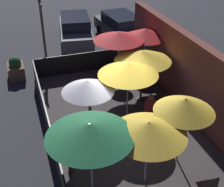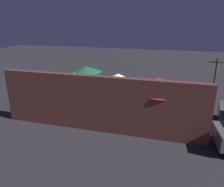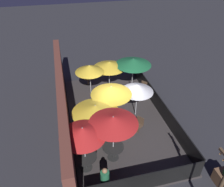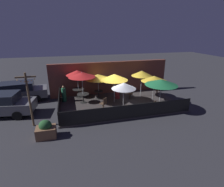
{
  "view_description": "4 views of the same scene",
  "coord_description": "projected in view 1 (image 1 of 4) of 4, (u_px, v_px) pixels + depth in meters",
  "views": [
    {
      "loc": [
        8.56,
        -3.15,
        6.98
      ],
      "look_at": [
        -0.7,
        -0.08,
        1.05
      ],
      "focal_mm": 50.0,
      "sensor_mm": 36.0,
      "label": 1
    },
    {
      "loc": [
        -3.5,
        12.64,
        5.65
      ],
      "look_at": [
        -0.03,
        0.41,
        1.27
      ],
      "focal_mm": 35.0,
      "sensor_mm": 36.0,
      "label": 2
    },
    {
      "loc": [
        -9.17,
        2.5,
        8.3
      ],
      "look_at": [
        1.07,
        -0.01,
        1.03
      ],
      "focal_mm": 35.0,
      "sensor_mm": 36.0,
      "label": 3
    },
    {
      "loc": [
        -3.77,
        -12.28,
        5.6
      ],
      "look_at": [
        -0.67,
        -0.33,
        1.13
      ],
      "focal_mm": 28.0,
      "sensor_mm": 36.0,
      "label": 4
    }
  ],
  "objects": [
    {
      "name": "ground_plane",
      "position": [
        120.0,
        127.0,
        11.41
      ],
      "size": [
        60.0,
        60.0,
        0.0
      ],
      "primitive_type": "plane",
      "color": "#2D2D33"
    },
    {
      "name": "patio_deck",
      "position": [
        120.0,
        126.0,
        11.38
      ],
      "size": [
        9.19,
        5.18,
        0.12
      ],
      "color": "#383333",
      "rests_on": "ground_plane"
    },
    {
      "name": "building_wall",
      "position": [
        193.0,
        80.0,
        11.4
      ],
      "size": [
        10.79,
        0.36,
        2.98
      ],
      "color": "brown",
      "rests_on": "ground_plane"
    },
    {
      "name": "fence_front",
      "position": [
        49.0,
        128.0,
        10.42
      ],
      "size": [
        8.99,
        0.05,
        0.95
      ],
      "color": "black",
      "rests_on": "patio_deck"
    },
    {
      "name": "fence_side_left",
      "position": [
        88.0,
        62.0,
        14.79
      ],
      "size": [
        0.05,
        4.98,
        0.95
      ],
      "color": "black",
      "rests_on": "patio_deck"
    },
    {
      "name": "patio_umbrella_0",
      "position": [
        119.0,
        36.0,
        12.61
      ],
      "size": [
        2.07,
        2.07,
        2.48
      ],
      "color": "#B2B2B7",
      "rests_on": "patio_deck"
    },
    {
      "name": "patio_umbrella_1",
      "position": [
        145.0,
        33.0,
        13.22
      ],
      "size": [
        1.87,
        1.87,
        2.4
      ],
      "color": "#B2B2B7",
      "rests_on": "patio_deck"
    },
    {
      "name": "patio_umbrella_2",
      "position": [
        143.0,
        56.0,
        11.85
      ],
      "size": [
        2.21,
        2.21,
        2.13
      ],
      "color": "#B2B2B7",
      "rests_on": "patio_deck"
    },
    {
      "name": "patio_umbrella_3",
      "position": [
        185.0,
        105.0,
        8.7
      ],
      "size": [
        1.75,
        1.75,
        2.29
      ],
      "color": "#B2B2B7",
      "rests_on": "patio_deck"
    },
    {
      "name": "patio_umbrella_4",
      "position": [
        88.0,
        86.0,
        10.12
      ],
      "size": [
        1.75,
        1.75,
        2.03
      ],
      "color": "#B2B2B7",
      "rests_on": "patio_deck"
    },
    {
      "name": "patio_umbrella_5",
      "position": [
        128.0,
        68.0,
        10.61
      ],
      "size": [
        2.11,
        2.11,
        2.32
      ],
      "color": "#B2B2B7",
      "rests_on": "patio_deck"
    },
    {
      "name": "patio_umbrella_6",
      "position": [
        149.0,
        128.0,
        8.03
      ],
      "size": [
        2.06,
        2.06,
        2.13
      ],
      "color": "#B2B2B7",
      "rests_on": "patio_deck"
    },
    {
      "name": "patio_umbrella_7",
      "position": [
        90.0,
        130.0,
        7.74
      ],
      "size": [
        2.3,
        2.3,
        2.26
      ],
      "color": "#B2B2B7",
      "rests_on": "patio_deck"
    },
    {
      "name": "dining_table_0",
      "position": [
        118.0,
        74.0,
        13.49
      ],
      "size": [
        0.96,
        0.96,
        0.74
      ],
      "color": "black",
      "rests_on": "patio_deck"
    },
    {
      "name": "dining_table_1",
      "position": [
        143.0,
        67.0,
        14.04
      ],
      "size": [
        0.98,
        0.98,
        0.76
      ],
      "color": "black",
      "rests_on": "patio_deck"
    },
    {
      "name": "dining_table_2",
      "position": [
        141.0,
        87.0,
        12.56
      ],
      "size": [
        0.76,
        0.76,
        0.71
      ],
      "color": "black",
      "rests_on": "patio_deck"
    },
    {
      "name": "patio_chair_0",
      "position": [
        68.0,
        160.0,
        9.03
      ],
      "size": [
        0.56,
        0.56,
        0.94
      ],
      "rotation": [
        0.0,
        0.0,
        2.29
      ],
      "color": "#4C3828",
      "rests_on": "patio_deck"
    },
    {
      "name": "patio_chair_1",
      "position": [
        88.0,
        97.0,
        12.01
      ],
      "size": [
        0.56,
        0.56,
        0.92
      ],
      "rotation": [
        0.0,
        0.0,
        2.23
      ],
      "color": "#4C3828",
      "rests_on": "patio_deck"
    },
    {
      "name": "patio_chair_3",
      "position": [
        155.0,
        130.0,
        10.28
      ],
      "size": [
        0.48,
        0.48,
        0.9
      ],
      "rotation": [
        0.0,
        0.0,
        2.91
      ],
      "color": "#4C3828",
      "rests_on": "patio_deck"
    },
    {
      "name": "patron_0",
      "position": [
        150.0,
        110.0,
        11.24
      ],
      "size": [
        0.52,
        0.52,
        1.14
      ],
      "rotation": [
        0.0,
        0.0,
        5.71
      ],
      "color": "maroon",
      "rests_on": "patio_deck"
    },
    {
      "name": "patron_1",
      "position": [
        122.0,
        58.0,
        14.88
      ],
      "size": [
        0.36,
        0.36,
        1.32
      ],
      "rotation": [
        0.0,
        0.0,
        1.61
      ],
      "color": "#236642",
      "rests_on": "patio_deck"
    },
    {
      "name": "planter_box",
      "position": [
        16.0,
        68.0,
        14.5
      ],
      "size": [
        1.05,
        0.74,
        1.05
      ],
      "color": "brown",
      "rests_on": "ground_plane"
    },
    {
      "name": "light_post",
      "position": [
        43.0,
        29.0,
        14.89
      ],
      "size": [
        1.1,
        0.12,
        3.38
      ],
      "color": "brown",
      "rests_on": "ground_plane"
    },
    {
      "name": "parked_car_0",
      "position": [
        75.0,
        29.0,
        17.9
      ],
      "size": [
        4.65,
        2.36,
        1.62
      ],
      "rotation": [
        0.0,
        0.0,
        -0.15
      ],
      "color": "#5B5B60",
      "rests_on": "ground_plane"
    },
    {
      "name": "parked_car_1",
      "position": [
        121.0,
        28.0,
        18.14
      ],
      "size": [
        4.68,
        2.12,
        1.62
      ],
      "rotation": [
        0.0,
        0.0,
        0.1
      ],
      "color": "#5B5B60",
      "rests_on": "ground_plane"
    }
  ]
}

